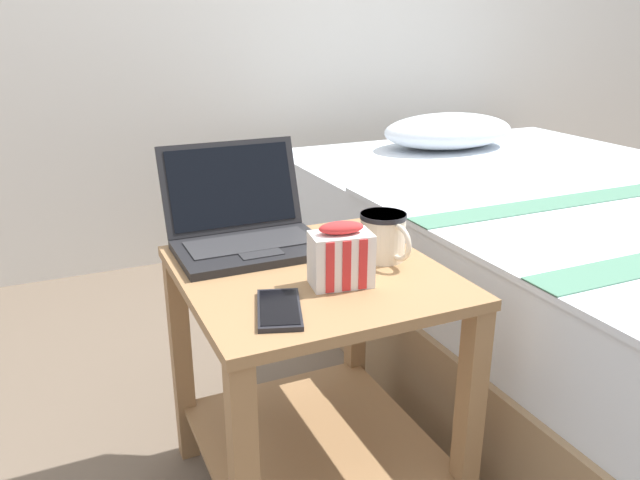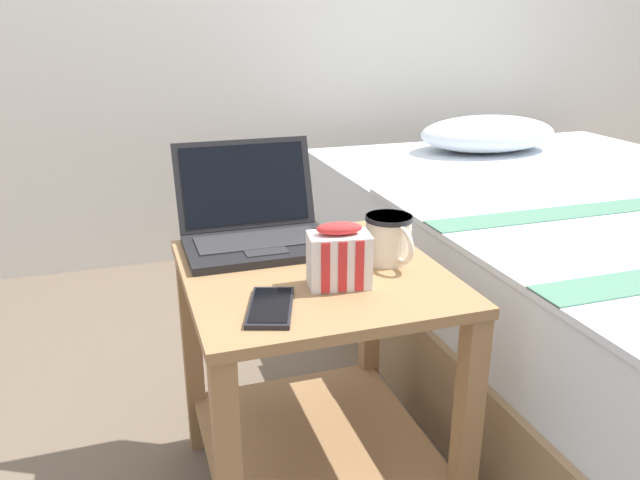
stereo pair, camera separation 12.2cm
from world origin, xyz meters
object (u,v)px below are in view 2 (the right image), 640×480
at_px(snack_bag, 339,257).
at_px(laptop, 255,225).
at_px(bed, 602,274).
at_px(mug_front_left, 389,237).
at_px(cell_phone, 271,307).

bearing_deg(snack_bag, laptop, 109.73).
bearing_deg(bed, laptop, -173.56).
xyz_separation_m(laptop, mug_front_left, (0.24, -0.20, 0.01)).
relative_size(bed, snack_bag, 15.51).
xyz_separation_m(bed, snack_bag, (-1.04, -0.41, 0.34)).
bearing_deg(snack_bag, bed, 21.56).
xyz_separation_m(laptop, cell_phone, (-0.05, -0.35, -0.04)).
relative_size(bed, mug_front_left, 13.93).
xyz_separation_m(mug_front_left, cell_phone, (-0.30, -0.15, -0.05)).
bearing_deg(cell_phone, laptop, 81.76).
xyz_separation_m(mug_front_left, snack_bag, (-0.14, -0.09, 0.00)).
height_order(mug_front_left, cell_phone, mug_front_left).
height_order(bed, cell_phone, bed).
bearing_deg(bed, mug_front_left, -160.09).
relative_size(bed, cell_phone, 11.40).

